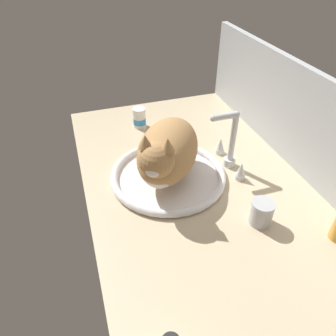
{
  "coord_description": "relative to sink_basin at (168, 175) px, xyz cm",
  "views": [
    {
      "loc": [
        71.47,
        -31.96,
        68.79
      ],
      "look_at": [
        -3.65,
        -7.44,
        7.0
      ],
      "focal_mm": 33.85,
      "sensor_mm": 36.0,
      "label": 1
    }
  ],
  "objects": [
    {
      "name": "sink_basin",
      "position": [
        0.0,
        0.0,
        0.0
      ],
      "size": [
        37.17,
        37.17,
        2.46
      ],
      "color": "white",
      "rests_on": "countertop"
    },
    {
      "name": "cat",
      "position": [
        1.51,
        -0.98,
        10.16
      ],
      "size": [
        36.71,
        30.66,
        20.41
      ],
      "color": "tan",
      "rests_on": "sink_basin"
    },
    {
      "name": "metal_jar",
      "position": [
        26.05,
        18.1,
        2.57
      ],
      "size": [
        6.3,
        6.3,
        7.26
      ],
      "color": "#B2B5BA",
      "rests_on": "countertop"
    },
    {
      "name": "backsplash_wall",
      "position": [
        3.65,
        42.69,
        13.59
      ],
      "size": [
        115.04,
        2.4,
        35.34
      ],
      "primitive_type": "cube",
      "color": "#B2B7BC",
      "rests_on": "ground"
    },
    {
      "name": "faucet",
      "position": [
        -0.0,
        21.21,
        6.72
      ],
      "size": [
        18.29,
        10.74,
        20.5
      ],
      "color": "silver",
      "rests_on": "countertop"
    },
    {
      "name": "countertop",
      "position": [
        3.65,
        7.44,
        -2.58
      ],
      "size": [
        115.04,
        68.1,
        3.0
      ],
      "primitive_type": "cube",
      "color": "#CCB793",
      "rests_on": "ground"
    },
    {
      "name": "pill_bottle",
      "position": [
        -34.56,
        -0.73,
        2.64
      ],
      "size": [
        5.19,
        5.19,
        8.01
      ],
      "color": "white",
      "rests_on": "countertop"
    }
  ]
}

